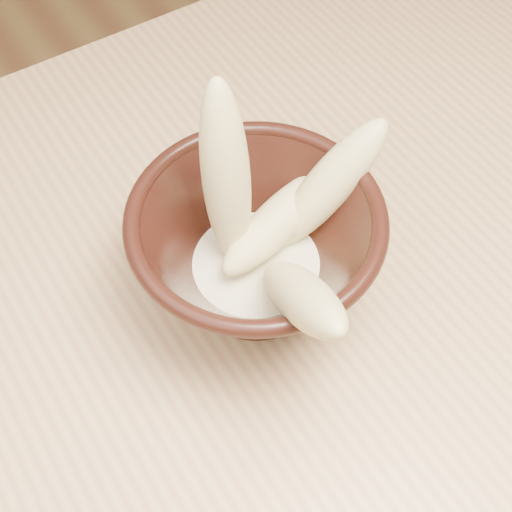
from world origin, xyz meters
The scene contains 7 objects.
table centered at (0.00, 0.00, 0.67)m, with size 1.20×0.80×0.75m.
bowl centered at (0.11, 0.03, 0.81)m, with size 0.20×0.20×0.11m.
milk_puddle centered at (0.11, 0.03, 0.79)m, with size 0.11×0.11×0.02m, color beige.
banana_upright centered at (0.11, 0.06, 0.87)m, with size 0.04×0.04×0.16m, color #D9C380.
banana_right centered at (0.19, 0.04, 0.84)m, with size 0.04×0.04×0.13m, color #D9C380.
banana_across centered at (0.14, 0.04, 0.81)m, with size 0.04×0.04×0.13m, color #D9C380.
banana_front centered at (0.11, -0.04, 0.85)m, with size 0.04×0.04×0.17m, color #D9C380.
Camera 1 is at (-0.06, -0.24, 1.26)m, focal length 50.00 mm.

